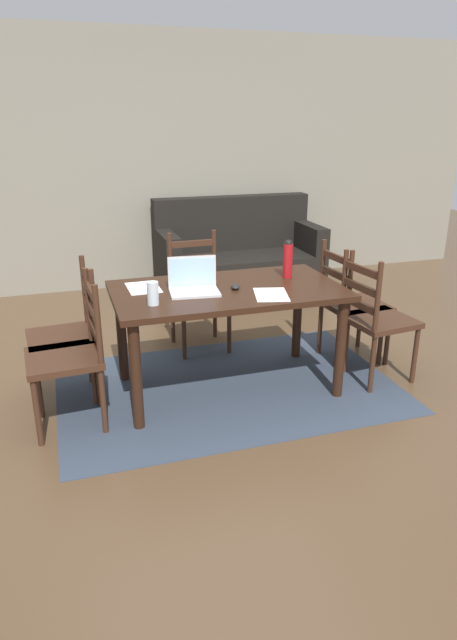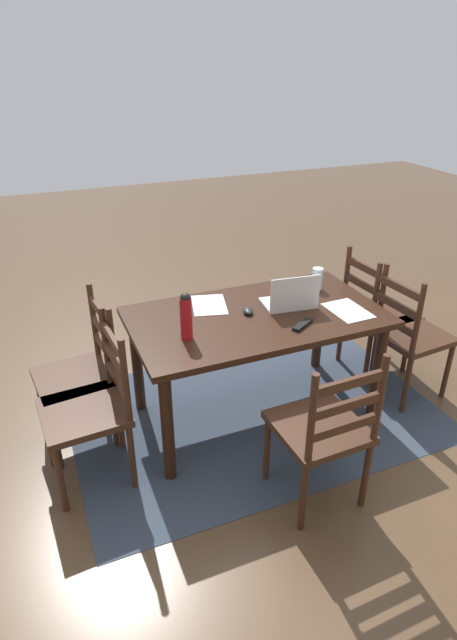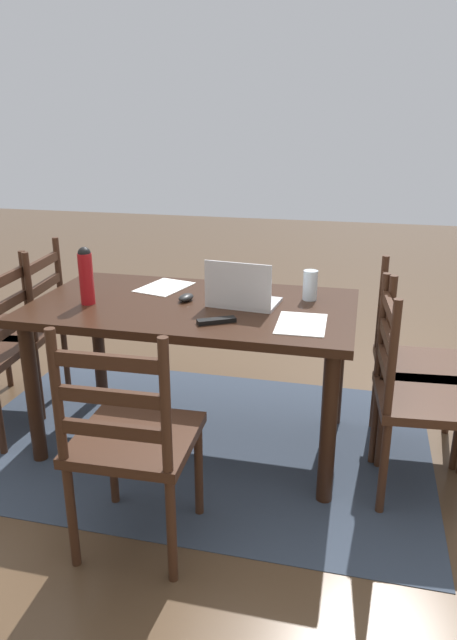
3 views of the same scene
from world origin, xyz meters
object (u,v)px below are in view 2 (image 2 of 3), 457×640
object	(u,v)px
water_bottle	(186,315)
drinking_glass	(317,278)
chair_right_near	(81,375)
chair_far_head	(323,430)
chair_right_far	(91,408)
tv_remote	(303,325)
chair_left_near	(376,314)
laptop	(291,299)
computer_mouse	(248,311)
chair_left_far	(408,335)
dining_table	(256,328)

from	to	relation	value
water_bottle	drinking_glass	bearing A→B (deg)	-163.08
chair_right_near	chair_far_head	distance (m)	1.45
chair_right_near	drinking_glass	world-z (taller)	chair_right_near
chair_right_far	tv_remote	size ratio (longest dim) A/B	5.59
chair_right_near	tv_remote	size ratio (longest dim) A/B	5.59
chair_left_near	chair_right_near	xyz separation A→B (m)	(2.12, -0.01, 0.00)
laptop	water_bottle	xyz separation A→B (m)	(0.73, 0.13, 0.09)
chair_right_near	computer_mouse	bearing A→B (deg)	171.90
chair_right_far	chair_right_near	world-z (taller)	same
water_bottle	chair_right_far	bearing A→B (deg)	5.11
chair_left_near	drinking_glass	distance (m)	0.63
chair_far_head	tv_remote	world-z (taller)	chair_far_head
chair_right_far	laptop	bearing A→B (deg)	-172.18
chair_far_head	drinking_glass	distance (m)	1.19
chair_left_far	tv_remote	bearing A→B (deg)	4.31
chair_right_near	computer_mouse	world-z (taller)	chair_right_near
water_bottle	tv_remote	size ratio (longest dim) A/B	1.62
chair_left_near	tv_remote	xyz separation A→B (m)	(0.88, 0.41, 0.29)
chair_left_near	computer_mouse	size ratio (longest dim) A/B	9.50
chair_right_far	laptop	distance (m)	1.36
chair_right_far	drinking_glass	xyz separation A→B (m)	(-1.60, -0.36, 0.36)
chair_left_near	chair_right_near	world-z (taller)	same
water_bottle	computer_mouse	size ratio (longest dim) A/B	2.76
dining_table	water_bottle	world-z (taller)	water_bottle
chair_left_far	chair_right_near	xyz separation A→B (m)	(2.12, -0.35, 0.00)
water_bottle	chair_left_near	bearing A→B (deg)	-169.47
chair_left_far	chair_left_near	world-z (taller)	same
drinking_glass	chair_right_near	bearing A→B (deg)	0.61
water_bottle	chair_left_far	bearing A→B (deg)	177.87
chair_left_far	chair_far_head	size ratio (longest dim) A/B	1.00
chair_right_far	tv_remote	world-z (taller)	chair_right_far
chair_right_far	tv_remote	bearing A→B (deg)	176.65
water_bottle	chair_right_near	bearing A→B (deg)	-27.23
chair_left_far	chair_left_near	xyz separation A→B (m)	(0.00, -0.35, 0.00)
chair_right_far	chair_left_near	xyz separation A→B (m)	(-2.12, -0.34, 0.00)
dining_table	chair_right_far	xyz separation A→B (m)	(1.06, 0.17, -0.19)
chair_left_near	chair_far_head	distance (m)	1.44
laptop	chair_right_far	bearing A→B (deg)	7.82
laptop	chair_far_head	bearing A→B (deg)	73.74
laptop	water_bottle	size ratio (longest dim) A/B	1.24
water_bottle	drinking_glass	world-z (taller)	water_bottle
drinking_glass	chair_right_far	bearing A→B (deg)	12.80
laptop	chair_left_far	bearing A→B (deg)	167.36
computer_mouse	chair_left_near	bearing A→B (deg)	-159.27
laptop	computer_mouse	distance (m)	0.29
chair_far_head	laptop	world-z (taller)	laptop
dining_table	laptop	world-z (taller)	laptop
dining_table	chair_left_near	world-z (taller)	chair_left_near
chair_left_far	drinking_glass	size ratio (longest dim) A/B	6.51
chair_left_near	chair_far_head	bearing A→B (deg)	42.52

